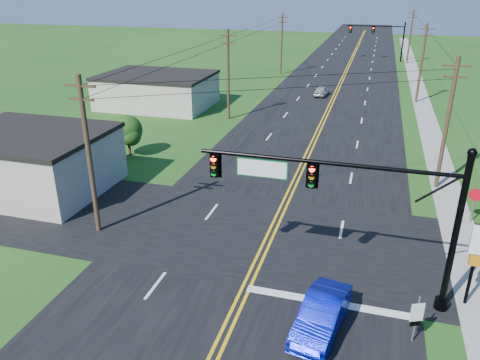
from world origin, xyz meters
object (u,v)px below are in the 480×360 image
(stop_sign, at_px, (475,198))
(signal_mast_far, at_px, (378,35))
(blue_car, at_px, (321,316))
(route_sign, at_px, (416,317))
(signal_mast_main, at_px, (347,199))

(stop_sign, bearing_deg, signal_mast_far, 117.30)
(blue_car, distance_m, stop_sign, 13.96)
(blue_car, xyz_separation_m, stop_sign, (7.39, 11.81, 0.91))
(signal_mast_far, bearing_deg, blue_car, -90.42)
(signal_mast_far, xyz_separation_m, blue_car, (-0.55, -74.83, -3.83))
(route_sign, height_order, stop_sign, stop_sign)
(blue_car, relative_size, route_sign, 2.00)
(route_sign, bearing_deg, signal_mast_far, 68.33)
(route_sign, bearing_deg, blue_car, 160.41)
(signal_mast_far, height_order, stop_sign, signal_mast_far)
(blue_car, relative_size, stop_sign, 1.93)
(blue_car, xyz_separation_m, route_sign, (3.61, 0.28, 0.55))
(signal_mast_main, distance_m, signal_mast_far, 72.00)
(signal_mast_far, distance_m, blue_car, 74.93)
(blue_car, distance_m, route_sign, 3.66)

